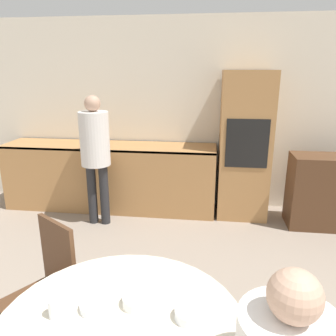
% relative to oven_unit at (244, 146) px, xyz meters
% --- Properties ---
extents(wall_back, '(6.76, 0.05, 2.60)m').
position_rel_oven_unit_xyz_m(wall_back, '(-0.77, 0.34, 0.35)').
color(wall_back, silver).
rests_on(wall_back, ground_plane).
extents(kitchen_counter, '(2.93, 0.60, 0.92)m').
position_rel_oven_unit_xyz_m(kitchen_counter, '(-1.83, -0.01, -0.48)').
color(kitchen_counter, '#AD7A47').
rests_on(kitchen_counter, ground_plane).
extents(oven_unit, '(0.64, 0.59, 1.91)m').
position_rel_oven_unit_xyz_m(oven_unit, '(0.00, 0.00, 0.00)').
color(oven_unit, '#AD7A47').
rests_on(oven_unit, ground_plane).
extents(sideboard, '(1.13, 0.45, 0.92)m').
position_rel_oven_unit_xyz_m(sideboard, '(1.12, -0.25, -0.50)').
color(sideboard, '#51331E').
rests_on(sideboard, ground_plane).
extents(chair_far_left, '(0.55, 0.55, 0.96)m').
position_rel_oven_unit_xyz_m(chair_far_left, '(-1.49, -2.51, -0.42)').
color(chair_far_left, '#51331E').
rests_on(chair_far_left, ground_plane).
extents(person_standing, '(0.36, 0.36, 1.63)m').
position_rel_oven_unit_xyz_m(person_standing, '(-1.83, -0.53, 0.05)').
color(person_standing, '#262628').
rests_on(person_standing, ground_plane).
extents(cup, '(0.07, 0.07, 0.09)m').
position_rel_oven_unit_xyz_m(cup, '(-1.14, -3.05, -0.13)').
color(cup, silver).
rests_on(cup, dining_table).
extents(bowl_near, '(0.15, 0.15, 0.04)m').
position_rel_oven_unit_xyz_m(bowl_near, '(-0.97, -2.98, -0.16)').
color(bowl_near, silver).
rests_on(bowl_near, dining_table).
extents(bowl_centre, '(0.16, 0.16, 0.05)m').
position_rel_oven_unit_xyz_m(bowl_centre, '(-0.51, -2.98, -0.15)').
color(bowl_centre, silver).
rests_on(bowl_centre, dining_table).
extents(bowl_far, '(0.15, 0.15, 0.05)m').
position_rel_oven_unit_xyz_m(bowl_far, '(-0.78, -2.93, -0.15)').
color(bowl_far, white).
rests_on(bowl_far, dining_table).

